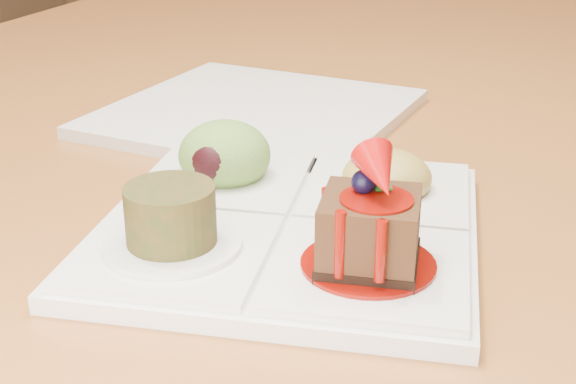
% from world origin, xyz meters
% --- Properties ---
extents(dining_table, '(1.00, 1.80, 0.75)m').
position_xyz_m(dining_table, '(0.00, 0.00, 0.68)').
color(dining_table, '#965626').
rests_on(dining_table, ground).
extents(sampler_plate, '(0.29, 0.29, 0.10)m').
position_xyz_m(sampler_plate, '(0.17, -0.54, 0.77)').
color(sampler_plate, silver).
rests_on(sampler_plate, dining_table).
extents(second_plate, '(0.30, 0.30, 0.01)m').
position_xyz_m(second_plate, '(0.05, -0.30, 0.76)').
color(second_plate, silver).
rests_on(second_plate, dining_table).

